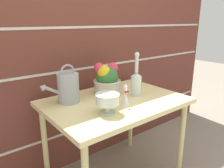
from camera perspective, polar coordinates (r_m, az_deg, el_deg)
brick_wall at (r=2.00m, az=-7.77°, el=9.37°), size 3.60×0.08×2.20m
patio_table at (r=1.74m, az=0.77°, el=-6.51°), size 1.07×0.75×0.74m
watering_can at (r=1.66m, az=-11.45°, el=-0.92°), size 0.30×0.16×0.29m
crystal_pedestal_bowl at (r=1.44m, az=-1.17°, el=-4.22°), size 0.16×0.16×0.14m
flower_planter at (r=1.82m, az=-1.36°, el=1.19°), size 0.23×0.23×0.27m
glass_decanter at (r=1.78m, az=6.31°, el=0.54°), size 0.09×0.09×0.36m
figurine_vase at (r=1.61m, az=3.48°, el=-3.15°), size 0.06×0.06×0.15m
fallen_petal at (r=1.53m, az=4.60°, el=-6.60°), size 0.01×0.01×0.01m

